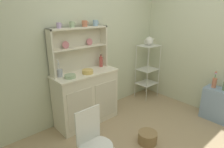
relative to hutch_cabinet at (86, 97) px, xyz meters
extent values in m
cube|color=beige|center=(0.28, 0.26, 0.80)|extent=(3.84, 0.05, 2.50)
cube|color=silver|center=(0.00, 0.00, -0.01)|extent=(1.03, 0.42, 0.88)
cube|color=beige|center=(-0.25, -0.21, -0.06)|extent=(0.43, 0.01, 0.62)
cube|color=beige|center=(0.25, -0.21, -0.06)|extent=(0.43, 0.01, 0.62)
cube|color=#EEE6CE|center=(0.00, 0.00, 0.42)|extent=(1.06, 0.45, 0.02)
cube|color=beige|center=(0.00, 0.20, 0.78)|extent=(0.99, 0.02, 0.69)
cube|color=silver|center=(-0.48, 0.12, 0.78)|extent=(0.02, 0.18, 0.69)
cube|color=silver|center=(0.48, 0.12, 0.78)|extent=(0.02, 0.18, 0.69)
cube|color=silver|center=(0.00, 0.12, 0.81)|extent=(0.95, 0.16, 0.02)
cube|color=silver|center=(0.00, 0.12, 1.11)|extent=(0.99, 0.18, 0.02)
cylinder|color=#D17A84|center=(-0.22, 0.16, 0.87)|extent=(0.11, 0.03, 0.11)
cylinder|color=#D17A84|center=(0.22, 0.16, 0.87)|extent=(0.11, 0.03, 0.11)
cylinder|color=silver|center=(1.34, -0.20, 0.12)|extent=(0.01, 0.01, 1.14)
cylinder|color=silver|center=(1.73, -0.20, 0.12)|extent=(0.01, 0.01, 1.14)
cylinder|color=silver|center=(1.34, 0.12, 0.12)|extent=(0.01, 0.01, 1.14)
cylinder|color=silver|center=(1.73, 0.12, 0.12)|extent=(0.01, 0.01, 1.14)
cube|color=silver|center=(1.54, -0.04, 0.68)|extent=(0.41, 0.34, 0.01)
cube|color=silver|center=(1.54, -0.04, 0.17)|extent=(0.41, 0.34, 0.01)
cube|color=silver|center=(1.54, -0.04, -0.14)|extent=(0.41, 0.34, 0.01)
cube|color=#849EBC|center=(1.72, -1.44, -0.17)|extent=(0.28, 0.48, 0.56)
cylinder|color=white|center=(-0.61, -1.08, 0.00)|extent=(0.36, 0.36, 0.02)
cube|color=white|center=(-0.61, -0.95, 0.20)|extent=(0.31, 0.02, 0.40)
cylinder|color=#93754C|center=(0.33, -1.05, -0.37)|extent=(0.27, 0.27, 0.17)
cylinder|color=#B79ECC|center=(-0.32, 0.12, 1.16)|extent=(0.06, 0.06, 0.08)
torus|color=#B79ECC|center=(-0.28, 0.12, 1.17)|extent=(0.01, 0.05, 0.05)
cylinder|color=#9EB78E|center=(-0.11, 0.12, 1.16)|extent=(0.07, 0.07, 0.09)
torus|color=#9EB78E|center=(-0.06, 0.12, 1.17)|extent=(0.01, 0.05, 0.05)
cylinder|color=#C67556|center=(0.11, 0.12, 1.17)|extent=(0.08, 0.08, 0.09)
torus|color=#C67556|center=(0.16, 0.12, 1.17)|extent=(0.01, 0.05, 0.05)
cylinder|color=#8EB2D1|center=(0.32, 0.12, 1.17)|extent=(0.08, 0.08, 0.09)
torus|color=#8EB2D1|center=(0.37, 0.12, 1.17)|extent=(0.01, 0.05, 0.05)
cylinder|color=#9EB78E|center=(-0.31, -0.07, 0.45)|extent=(0.16, 0.16, 0.05)
cylinder|color=#DBB760|center=(0.00, -0.07, 0.46)|extent=(0.17, 0.17, 0.06)
cylinder|color=#B74C47|center=(0.39, 0.09, 0.51)|extent=(0.06, 0.06, 0.17)
cylinder|color=#B74C47|center=(0.39, 0.09, 0.61)|extent=(0.03, 0.03, 0.03)
cylinder|color=#4C382D|center=(0.39, 0.09, 0.64)|extent=(0.03, 0.03, 0.01)
cylinder|color=#B2B7C6|center=(-0.39, 0.08, 0.48)|extent=(0.08, 0.08, 0.11)
cylinder|color=silver|center=(-0.40, 0.06, 0.55)|extent=(0.02, 0.01, 0.16)
ellipsoid|color=silver|center=(-0.40, 0.06, 0.64)|extent=(0.02, 0.01, 0.01)
cylinder|color=silver|center=(-0.40, 0.10, 0.57)|extent=(0.04, 0.02, 0.20)
ellipsoid|color=silver|center=(-0.40, 0.10, 0.68)|extent=(0.02, 0.01, 0.01)
cylinder|color=silver|center=(-0.40, 0.10, 0.57)|extent=(0.04, 0.02, 0.19)
ellipsoid|color=silver|center=(-0.40, 0.10, 0.68)|extent=(0.02, 0.01, 0.01)
sphere|color=white|center=(1.54, -0.04, 0.77)|extent=(0.17, 0.17, 0.17)
sphere|color=silver|center=(1.54, -0.04, 0.86)|extent=(0.02, 0.02, 0.02)
cylinder|color=white|center=(1.65, -0.04, 0.78)|extent=(0.09, 0.02, 0.07)
torus|color=white|center=(1.44, -0.04, 0.77)|extent=(0.01, 0.10, 0.10)
cylinder|color=#C67556|center=(1.72, -1.32, 0.19)|extent=(0.07, 0.07, 0.17)
cylinder|color=#4C844C|center=(1.73, -1.32, 0.32)|extent=(0.00, 0.01, 0.12)
sphere|color=#C67556|center=(1.73, -1.32, 0.38)|extent=(0.04, 0.04, 0.04)
cylinder|color=#4C844C|center=(1.71, -1.33, 0.31)|extent=(0.00, 0.01, 0.11)
sphere|color=#B79ECC|center=(1.71, -1.33, 0.36)|extent=(0.03, 0.03, 0.03)
cylinder|color=#4C844C|center=(1.73, -1.31, 0.31)|extent=(0.00, 0.01, 0.11)
sphere|color=#D17A84|center=(1.73, -1.31, 0.36)|extent=(0.03, 0.03, 0.03)
camera|label=1|loc=(-1.59, -2.44, 1.37)|focal=30.76mm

